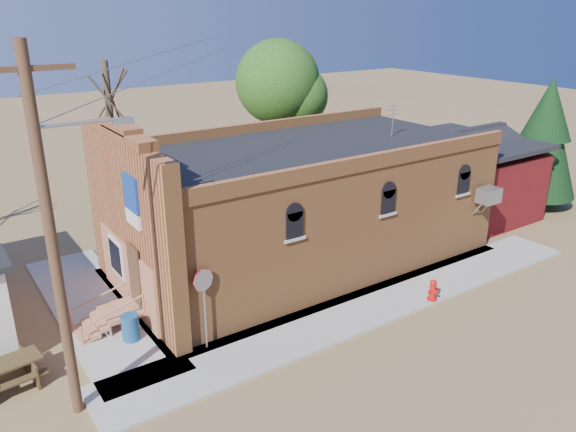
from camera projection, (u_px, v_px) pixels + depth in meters
ground at (356, 332)px, 17.60m from camera, size 120.00×120.00×0.00m
sidewalk_south at (372, 306)px, 19.08m from camera, size 19.00×2.20×0.08m
sidewalk_west at (97, 309)px, 18.90m from camera, size 2.60×10.00×0.08m
brick_bar at (298, 205)px, 21.91m from camera, size 16.40×7.97×6.30m
red_shed at (464, 168)px, 27.16m from camera, size 5.40×6.40×4.30m
utility_pole at (53, 235)px, 12.56m from camera, size 3.12×0.26×9.00m
tree_bare_near at (109, 97)px, 24.00m from camera, size 2.80×2.80×7.65m
tree_leafy at (278, 82)px, 29.17m from camera, size 4.40×4.40×8.15m
evergreen_tree at (545, 135)px, 27.61m from camera, size 3.60×3.60×6.50m
fire_hydrant at (433, 290)px, 19.26m from camera, size 0.42×0.38×0.77m
stop_sign at (204, 288)px, 16.01m from camera, size 0.68×0.23×2.56m
trash_barrel at (131, 327)px, 16.95m from camera, size 0.66×0.66×0.82m
picnic_table at (5, 372)px, 14.88m from camera, size 1.95×1.55×0.75m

